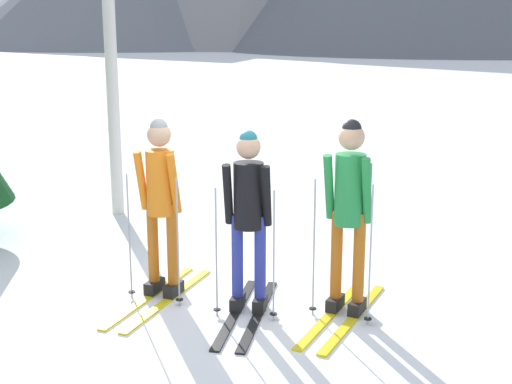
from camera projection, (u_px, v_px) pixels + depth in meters
ground_plane at (233, 301)px, 6.99m from camera, size 400.00×400.00×0.00m
skier_in_orange at (161, 200)px, 6.91m from camera, size 0.74×1.77×1.80m
skier_in_black at (248, 214)px, 6.54m from camera, size 0.61×1.68×1.75m
skier_in_green at (350, 205)px, 6.48m from camera, size 0.85×1.74×1.86m
birch_tree_tall at (110, 35)px, 9.59m from camera, size 0.63×0.46×5.00m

